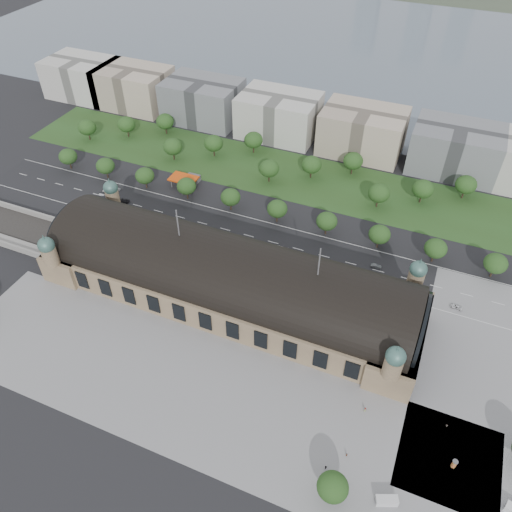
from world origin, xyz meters
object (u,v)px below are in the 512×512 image
at_px(traffic_car_0, 87,197).
at_px(parked_car_5, 196,240).
at_px(traffic_car_4, 304,264).
at_px(traffic_car_6, 456,307).
at_px(petrol_station, 189,179).
at_px(parked_car_0, 117,224).
at_px(traffic_car_1, 116,189).
at_px(traffic_car_2, 124,201).
at_px(pedestrian_1, 347,455).
at_px(bus_east, 286,260).
at_px(pedestrian_0, 365,410).
at_px(parked_car_6, 216,248).
at_px(pedestrian_2, 447,425).
at_px(parked_car_1, 110,222).
at_px(advertising_column, 454,464).
at_px(van_south, 385,501).
at_px(parked_car_2, 113,217).
at_px(traffic_car_5, 376,266).
at_px(bus_west, 222,243).
at_px(parked_car_3, 151,231).
at_px(parked_car_4, 193,246).
at_px(bus_mid, 276,250).
at_px(pedestrian_4, 326,468).

height_order(traffic_car_0, parked_car_5, parked_car_5).
height_order(traffic_car_4, traffic_car_6, traffic_car_6).
xyz_separation_m(petrol_station, parked_car_0, (-14.31, -44.28, -2.16)).
xyz_separation_m(traffic_car_1, traffic_car_2, (9.56, -7.28, 0.06)).
xyz_separation_m(traffic_car_1, pedestrian_1, (146.52, -91.86, 0.10)).
relative_size(bus_east, pedestrian_0, 6.89).
bearing_deg(petrol_station, parked_car_6, -49.04).
distance_m(bus_east, pedestrian_2, 89.97).
height_order(parked_car_1, advertising_column, advertising_column).
bearing_deg(van_south, traffic_car_4, 99.54).
relative_size(parked_car_6, advertising_column, 1.60).
relative_size(parked_car_6, pedestrian_0, 2.64).
xyz_separation_m(traffic_car_6, parked_car_1, (-156.82, -8.00, 0.08)).
bearing_deg(petrol_station, pedestrian_1, -44.19).
bearing_deg(traffic_car_2, parked_car_2, 8.34).
relative_size(traffic_car_5, parked_car_2, 0.80).
height_order(traffic_car_1, bus_east, bus_east).
xyz_separation_m(bus_west, bus_east, (30.22, 0.00, 0.33)).
height_order(parked_car_6, pedestrian_1, pedestrian_1).
relative_size(parked_car_1, parked_car_5, 0.93).
relative_size(petrol_station, parked_car_3, 2.89).
bearing_deg(parked_car_3, pedestrian_0, 45.14).
bearing_deg(parked_car_4, parked_car_6, 84.26).
xyz_separation_m(bus_mid, pedestrian_1, (53.14, -78.47, -0.94)).
relative_size(bus_west, pedestrian_4, 6.58).
height_order(pedestrian_1, pedestrian_4, pedestrian_4).
bearing_deg(pedestrian_2, parked_car_4, 26.64).
bearing_deg(parked_car_5, advertising_column, 31.48).
distance_m(bus_mid, pedestrian_0, 82.15).
xyz_separation_m(parked_car_0, bus_mid, (76.12, 11.00, 0.96)).
bearing_deg(parked_car_1, traffic_car_5, 75.22).
relative_size(traffic_car_2, parked_car_1, 1.04).
relative_size(traffic_car_2, pedestrian_1, 3.39).
relative_size(parked_car_3, bus_mid, 0.39).
distance_m(traffic_car_6, pedestrian_4, 86.51).
height_order(advertising_column, pedestrian_1, advertising_column).
relative_size(petrol_station, pedestrian_1, 8.70).
distance_m(traffic_car_2, parked_car_6, 59.62).
relative_size(traffic_car_5, parked_car_1, 0.87).
height_order(bus_mid, van_south, bus_mid).
distance_m(traffic_car_0, bus_mid, 102.50).
distance_m(traffic_car_0, bus_east, 108.87).
bearing_deg(bus_west, parked_car_2, 89.07).
relative_size(traffic_car_2, traffic_car_4, 1.46).
distance_m(petrol_station, parked_car_1, 47.92).
xyz_separation_m(traffic_car_2, pedestrian_2, (163.69, -62.72, 0.03)).
bearing_deg(bus_mid, parked_car_1, 95.71).
distance_m(parked_car_0, pedestrian_1, 145.81).
bearing_deg(pedestrian_0, bus_west, 131.65).
relative_size(traffic_car_4, pedestrian_2, 2.36).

